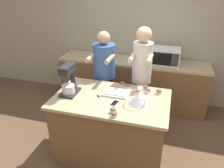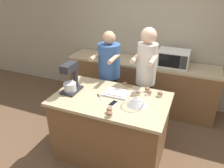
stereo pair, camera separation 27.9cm
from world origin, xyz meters
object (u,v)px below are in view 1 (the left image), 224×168
(baking_tray, at_px, (116,93))
(cupcake_6, at_px, (159,92))
(cupcake_7, at_px, (148,91))
(microwave_oven, at_px, (165,56))
(cupcake_5, at_px, (146,88))
(cell_phone, at_px, (115,103))
(cupcake_2, at_px, (137,91))
(cupcake_3, at_px, (128,86))
(cupcake_4, at_px, (122,84))
(cupcake_0, at_px, (114,114))
(person_left, at_px, (104,79))
(cupcake_1, at_px, (113,110))
(person_right, at_px, (141,79))
(mixing_bowl, at_px, (138,99))
(stand_mixer, at_px, (69,81))
(knife, at_px, (100,98))

(baking_tray, xyz_separation_m, cupcake_6, (0.55, 0.16, 0.02))
(cupcake_6, height_order, cupcake_7, same)
(microwave_oven, distance_m, cupcake_5, 1.15)
(cell_phone, relative_size, cupcake_2, 2.18)
(microwave_oven, distance_m, cupcake_3, 1.23)
(cupcake_4, xyz_separation_m, cupcake_7, (0.38, -0.11, 0.00))
(cupcake_0, bearing_deg, microwave_oven, 77.23)
(person_left, bearing_deg, microwave_oven, 41.78)
(cupcake_1, bearing_deg, cupcake_7, 61.62)
(baking_tray, distance_m, cupcake_4, 0.26)
(cupcake_4, bearing_deg, cupcake_5, -5.38)
(microwave_oven, relative_size, cupcake_6, 7.40)
(cell_phone, distance_m, cupcake_6, 0.65)
(cell_phone, bearing_deg, cupcake_1, -79.75)
(cell_phone, bearing_deg, cupcake_3, 81.55)
(cupcake_7, bearing_deg, cupcake_3, 168.72)
(microwave_oven, relative_size, cupcake_7, 7.40)
(person_right, bearing_deg, mixing_bowl, -83.90)
(cupcake_3, bearing_deg, cupcake_6, -6.25)
(person_left, height_order, cell_phone, person_left)
(cupcake_4, relative_size, cupcake_6, 1.00)
(microwave_oven, height_order, cupcake_1, microwave_oven)
(person_left, xyz_separation_m, stand_mixer, (-0.25, -0.71, 0.26))
(baking_tray, relative_size, cupcake_6, 4.76)
(cupcake_3, xyz_separation_m, cupcake_4, (-0.09, 0.05, 0.00))
(person_left, xyz_separation_m, person_right, (0.60, -0.00, 0.08))
(person_right, relative_size, cupcake_6, 24.43)
(microwave_oven, distance_m, knife, 1.69)
(knife, relative_size, cupcake_1, 2.37)
(stand_mixer, xyz_separation_m, cupcake_2, (0.87, 0.24, -0.15))
(mixing_bowl, xyz_separation_m, cupcake_7, (0.08, 0.31, -0.04))
(cupcake_1, height_order, cupcake_6, same)
(microwave_oven, bearing_deg, cupcake_3, -110.31)
(person_right, distance_m, cupcake_1, 1.02)
(stand_mixer, distance_m, cupcake_2, 0.92)
(stand_mixer, height_order, cupcake_2, stand_mixer)
(cupcake_2, bearing_deg, cupcake_5, 55.13)
(stand_mixer, distance_m, baking_tray, 0.64)
(stand_mixer, xyz_separation_m, baking_tray, (0.60, 0.15, -0.16))
(cupcake_0, distance_m, cupcake_1, 0.08)
(person_right, height_order, cupcake_5, person_right)
(cupcake_3, bearing_deg, cupcake_2, -36.86)
(cupcake_2, bearing_deg, person_right, 92.52)
(cupcake_6, xyz_separation_m, cupcake_7, (-0.15, -0.01, 0.00))
(knife, bearing_deg, stand_mixer, 177.63)
(cupcake_0, height_order, cupcake_3, same)
(baking_tray, xyz_separation_m, cupcake_2, (0.28, 0.09, 0.02))
(baking_tray, xyz_separation_m, cupcake_4, (0.03, 0.26, 0.02))
(person_right, distance_m, cupcake_4, 0.38)
(cupcake_4, bearing_deg, cupcake_6, -10.58)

